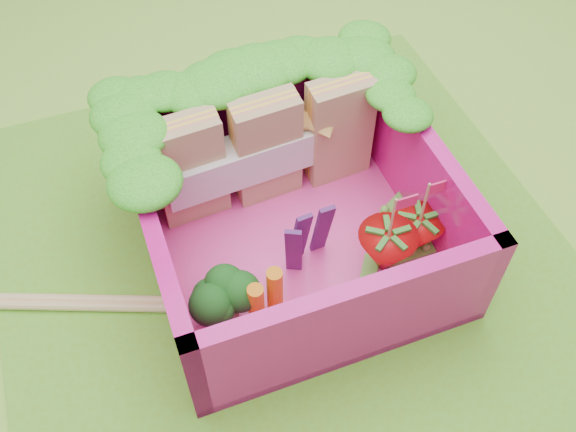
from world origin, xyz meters
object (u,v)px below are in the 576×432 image
(strawberry_left, at_px, (385,253))
(chopsticks, at_px, (38,302))
(broccoli, at_px, (222,299))
(strawberry_right, at_px, (416,235))
(sandwich_stack, at_px, (268,149))
(bento_box, at_px, (293,211))

(strawberry_left, height_order, chopsticks, strawberry_left)
(broccoli, distance_m, strawberry_right, 0.92)
(sandwich_stack, bearing_deg, strawberry_left, -64.31)
(bento_box, bearing_deg, broccoli, -145.58)
(broccoli, relative_size, strawberry_right, 0.66)
(bento_box, relative_size, strawberry_right, 2.77)
(bento_box, xyz_separation_m, strawberry_left, (0.32, -0.29, -0.09))
(strawberry_right, bearing_deg, chopsticks, 168.22)
(bento_box, distance_m, strawberry_left, 0.44)
(sandwich_stack, distance_m, chopsticks, 1.24)
(broccoli, xyz_separation_m, strawberry_right, (0.92, 0.04, -0.04))
(sandwich_stack, relative_size, chopsticks, 0.46)
(bento_box, xyz_separation_m, sandwich_stack, (0.01, 0.36, 0.05))
(broccoli, distance_m, strawberry_left, 0.74)
(bento_box, relative_size, strawberry_left, 2.60)
(sandwich_stack, height_order, broccoli, sandwich_stack)
(strawberry_left, bearing_deg, sandwich_stack, 115.69)
(bento_box, relative_size, broccoli, 4.19)
(bento_box, distance_m, chopsticks, 1.20)
(sandwich_stack, bearing_deg, strawberry_right, -50.70)
(strawberry_left, xyz_separation_m, chopsticks, (-1.49, 0.40, -0.16))
(broccoli, relative_size, strawberry_left, 0.62)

